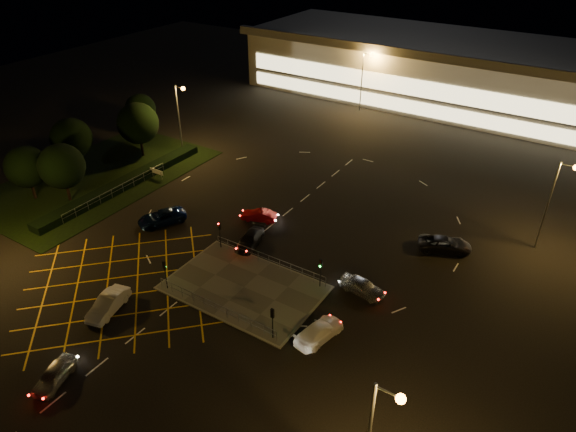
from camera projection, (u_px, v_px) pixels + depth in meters
The scene contains 26 objects.
ground at pixel (240, 270), 51.00m from camera, with size 180.00×180.00×0.00m, color black.
pedestrian_island at pixel (244, 288), 48.62m from camera, with size 14.00×9.00×0.12m, color #4C4944.
grass_verge at pixel (99, 177), 68.10m from camera, with size 18.00×30.00×0.08m, color black.
hedge at pixel (124, 184), 65.57m from camera, with size 2.00×26.00×1.00m, color black.
supermarket at pixel (445, 70), 92.72m from camera, with size 72.00×26.50×10.50m.
streetlight_se at pixel (378, 430), 28.15m from camera, with size 1.78×0.56×10.03m.
streetlight_nw at pixel (180, 110), 71.27m from camera, with size 1.78×0.56×10.03m.
streetlight_ne at pixel (556, 194), 50.75m from camera, with size 1.78×0.56×10.03m.
streetlight_far_left at pixel (365, 73), 86.42m from camera, with size 1.78×0.56×10.03m.
signal_sw at pixel (165, 269), 47.28m from camera, with size 0.28×0.30×3.15m.
signal_se at pixel (273, 317), 41.79m from camera, with size 0.28×0.30×3.15m.
signal_nw at pixel (219, 229), 53.02m from camera, with size 0.28×0.30×3.15m.
signal_ne at pixel (321, 267), 47.53m from camera, with size 0.28×0.30×3.15m.
tree_a at pixel (26, 167), 61.02m from camera, with size 5.04×5.04×6.86m.
tree_b at pixel (71, 139), 67.52m from camera, with size 5.40×5.40×7.35m.
tree_c at pixel (138, 123), 71.27m from camera, with size 5.76×5.76×7.84m.
tree_d at pixel (140, 109), 78.82m from camera, with size 4.68×4.68×6.37m.
tree_e at pixel (62, 166), 60.46m from camera, with size 5.40×5.40×7.35m.
car_near_silver at pixel (54, 375), 38.84m from camera, with size 1.63×4.06×1.38m, color silver.
car_queue_white at pixel (108, 304), 45.56m from camera, with size 1.66×4.76×1.57m, color #BDBDBD.
car_left_blue at pixel (162, 217), 58.11m from camera, with size 2.50×5.42×1.51m, color #0B1A43.
car_far_dkgrey at pixel (250, 239), 54.45m from camera, with size 1.88×4.64×1.35m, color black.
car_right_silver at pixel (362, 286), 47.69m from camera, with size 1.78×4.42×1.50m, color #999CA0.
car_circ_red at pixel (259, 215), 58.63m from camera, with size 1.39×4.00×1.32m, color #9F0B16.
car_east_grey at pixel (445, 244), 53.55m from camera, with size 2.51×5.44×1.51m, color black.
car_approach_white at pixel (319, 331), 42.77m from camera, with size 2.01×4.95×1.44m, color white.
Camera 1 is at (25.86, -31.68, 31.32)m, focal length 32.00 mm.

